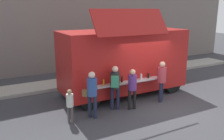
% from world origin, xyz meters
% --- Properties ---
extents(ground_plane, '(60.00, 60.00, 0.00)m').
position_xyz_m(ground_plane, '(0.00, 0.00, 0.00)').
color(ground_plane, '#38383D').
extents(curb_strip, '(28.00, 1.60, 0.15)m').
position_xyz_m(curb_strip, '(-4.40, 4.94, 0.07)').
color(curb_strip, '#9E998E').
rests_on(curb_strip, ground).
extents(building_behind, '(32.00, 2.40, 7.96)m').
position_xyz_m(building_behind, '(-3.40, 8.84, 3.98)').
color(building_behind, slate).
rests_on(building_behind, ground).
extents(food_truck_main, '(5.64, 3.07, 3.84)m').
position_xyz_m(food_truck_main, '(-0.40, 2.31, 1.60)').
color(food_truck_main, '#B01C1A').
rests_on(food_truck_main, ground).
extents(trash_bin, '(0.60, 0.60, 1.02)m').
position_xyz_m(trash_bin, '(3.78, 4.64, 0.51)').
color(trash_bin, '#2C5B38').
rests_on(trash_bin, ground).
extents(customer_front_ordering, '(0.34, 0.33, 1.61)m').
position_xyz_m(customer_front_ordering, '(-1.07, 0.57, 0.96)').
color(customer_front_ordering, black).
rests_on(customer_front_ordering, ground).
extents(customer_mid_with_backpack, '(0.49, 0.57, 1.74)m').
position_xyz_m(customer_mid_with_backpack, '(-1.68, 0.85, 1.06)').
color(customer_mid_with_backpack, '#1F213A').
rests_on(customer_mid_with_backpack, ground).
extents(customer_rear_waiting, '(0.46, 0.53, 1.72)m').
position_xyz_m(customer_rear_waiting, '(-2.75, 0.63, 1.02)').
color(customer_rear_waiting, '#1E2439').
rests_on(customer_rear_waiting, ground).
extents(customer_extra_browsing, '(0.35, 0.35, 1.73)m').
position_xyz_m(customer_extra_browsing, '(0.47, 0.67, 1.03)').
color(customer_extra_browsing, '#1F2239').
rests_on(customer_extra_browsing, ground).
extents(child_near_queue, '(0.24, 0.24, 1.20)m').
position_xyz_m(child_near_queue, '(-3.57, 0.63, 0.72)').
color(child_near_queue, '#4C4544').
rests_on(child_near_queue, ground).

